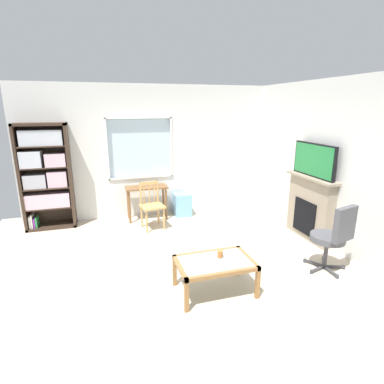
{
  "coord_description": "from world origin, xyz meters",
  "views": [
    {
      "loc": [
        -0.99,
        -3.97,
        2.28
      ],
      "look_at": [
        0.39,
        0.62,
        0.94
      ],
      "focal_mm": 28.71,
      "sensor_mm": 36.0,
      "label": 1
    }
  ],
  "objects_px": {
    "fireplace": "(310,207)",
    "tv": "(314,160)",
    "sippy_cup": "(220,254)",
    "bookshelf": "(45,174)",
    "desk_under_window": "(147,193)",
    "office_chair": "(334,235)",
    "plastic_drawer_unit": "(182,204)",
    "wooden_chair": "(152,205)",
    "coffee_table": "(215,265)"
  },
  "relations": [
    {
      "from": "tv",
      "to": "sippy_cup",
      "type": "bearing_deg",
      "value": -153.84
    },
    {
      "from": "sippy_cup",
      "to": "fireplace",
      "type": "bearing_deg",
      "value": 25.97
    },
    {
      "from": "office_chair",
      "to": "fireplace",
      "type": "bearing_deg",
      "value": 68.47
    },
    {
      "from": "tv",
      "to": "office_chair",
      "type": "relative_size",
      "value": 1.0
    },
    {
      "from": "wooden_chair",
      "to": "office_chair",
      "type": "relative_size",
      "value": 0.9
    },
    {
      "from": "sippy_cup",
      "to": "wooden_chair",
      "type": "bearing_deg",
      "value": 102.32
    },
    {
      "from": "wooden_chair",
      "to": "tv",
      "type": "bearing_deg",
      "value": -25.84
    },
    {
      "from": "desk_under_window",
      "to": "office_chair",
      "type": "relative_size",
      "value": 0.84
    },
    {
      "from": "desk_under_window",
      "to": "office_chair",
      "type": "xyz_separation_m",
      "value": [
        2.17,
        -2.86,
        -0.01
      ]
    },
    {
      "from": "desk_under_window",
      "to": "fireplace",
      "type": "distance_m",
      "value": 3.15
    },
    {
      "from": "fireplace",
      "to": "office_chair",
      "type": "distance_m",
      "value": 1.18
    },
    {
      "from": "office_chair",
      "to": "coffee_table",
      "type": "xyz_separation_m",
      "value": [
        -1.76,
        0.0,
        -0.19
      ]
    },
    {
      "from": "wooden_chair",
      "to": "fireplace",
      "type": "relative_size",
      "value": 0.8
    },
    {
      "from": "bookshelf",
      "to": "tv",
      "type": "bearing_deg",
      "value": -22.76
    },
    {
      "from": "fireplace",
      "to": "tv",
      "type": "relative_size",
      "value": 1.13
    },
    {
      "from": "desk_under_window",
      "to": "coffee_table",
      "type": "xyz_separation_m",
      "value": [
        0.41,
        -2.85,
        -0.2
      ]
    },
    {
      "from": "desk_under_window",
      "to": "tv",
      "type": "distance_m",
      "value": 3.24
    },
    {
      "from": "wooden_chair",
      "to": "fireplace",
      "type": "distance_m",
      "value": 2.88
    },
    {
      "from": "coffee_table",
      "to": "sippy_cup",
      "type": "xyz_separation_m",
      "value": [
        0.1,
        0.07,
        0.11
      ]
    },
    {
      "from": "plastic_drawer_unit",
      "to": "coffee_table",
      "type": "relative_size",
      "value": 0.5
    },
    {
      "from": "fireplace",
      "to": "sippy_cup",
      "type": "height_order",
      "value": "fireplace"
    },
    {
      "from": "wooden_chair",
      "to": "bookshelf",
      "type": "bearing_deg",
      "value": 161.7
    },
    {
      "from": "bookshelf",
      "to": "fireplace",
      "type": "bearing_deg",
      "value": -22.67
    },
    {
      "from": "coffee_table",
      "to": "desk_under_window",
      "type": "bearing_deg",
      "value": 98.23
    },
    {
      "from": "desk_under_window",
      "to": "plastic_drawer_unit",
      "type": "distance_m",
      "value": 0.83
    },
    {
      "from": "wooden_chair",
      "to": "fireplace",
      "type": "xyz_separation_m",
      "value": [
        2.59,
        -1.25,
        0.1
      ]
    },
    {
      "from": "desk_under_window",
      "to": "wooden_chair",
      "type": "height_order",
      "value": "wooden_chair"
    },
    {
      "from": "coffee_table",
      "to": "office_chair",
      "type": "bearing_deg",
      "value": -0.07
    },
    {
      "from": "fireplace",
      "to": "tv",
      "type": "height_order",
      "value": "tv"
    },
    {
      "from": "bookshelf",
      "to": "fireplace",
      "type": "xyz_separation_m",
      "value": [
        4.47,
        -1.87,
        -0.5
      ]
    },
    {
      "from": "tv",
      "to": "office_chair",
      "type": "height_order",
      "value": "tv"
    },
    {
      "from": "wooden_chair",
      "to": "sippy_cup",
      "type": "distance_m",
      "value": 2.32
    },
    {
      "from": "plastic_drawer_unit",
      "to": "sippy_cup",
      "type": "height_order",
      "value": "sippy_cup"
    },
    {
      "from": "fireplace",
      "to": "sippy_cup",
      "type": "distance_m",
      "value": 2.33
    },
    {
      "from": "desk_under_window",
      "to": "sippy_cup",
      "type": "distance_m",
      "value": 2.83
    },
    {
      "from": "plastic_drawer_unit",
      "to": "coffee_table",
      "type": "bearing_deg",
      "value": -96.77
    },
    {
      "from": "wooden_chair",
      "to": "coffee_table",
      "type": "height_order",
      "value": "wooden_chair"
    },
    {
      "from": "plastic_drawer_unit",
      "to": "fireplace",
      "type": "xyz_separation_m",
      "value": [
        1.85,
        -1.81,
        0.33
      ]
    },
    {
      "from": "desk_under_window",
      "to": "bookshelf",
      "type": "bearing_deg",
      "value": 176.74
    },
    {
      "from": "office_chair",
      "to": "sippy_cup",
      "type": "height_order",
      "value": "office_chair"
    },
    {
      "from": "sippy_cup",
      "to": "desk_under_window",
      "type": "bearing_deg",
      "value": 100.37
    },
    {
      "from": "desk_under_window",
      "to": "wooden_chair",
      "type": "distance_m",
      "value": 0.52
    },
    {
      "from": "plastic_drawer_unit",
      "to": "tv",
      "type": "distance_m",
      "value": 2.83
    },
    {
      "from": "plastic_drawer_unit",
      "to": "office_chair",
      "type": "relative_size",
      "value": 0.48
    },
    {
      "from": "fireplace",
      "to": "coffee_table",
      "type": "bearing_deg",
      "value": -153.51
    },
    {
      "from": "sippy_cup",
      "to": "tv",
      "type": "bearing_deg",
      "value": 26.16
    },
    {
      "from": "desk_under_window",
      "to": "office_chair",
      "type": "bearing_deg",
      "value": -52.73
    },
    {
      "from": "wooden_chair",
      "to": "tv",
      "type": "xyz_separation_m",
      "value": [
        2.57,
        -1.25,
        0.94
      ]
    },
    {
      "from": "plastic_drawer_unit",
      "to": "fireplace",
      "type": "relative_size",
      "value": 0.42
    },
    {
      "from": "bookshelf",
      "to": "desk_under_window",
      "type": "distance_m",
      "value": 1.93
    }
  ]
}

